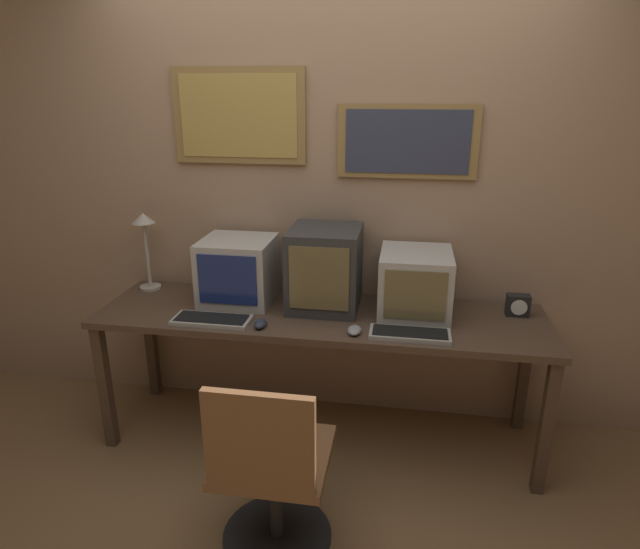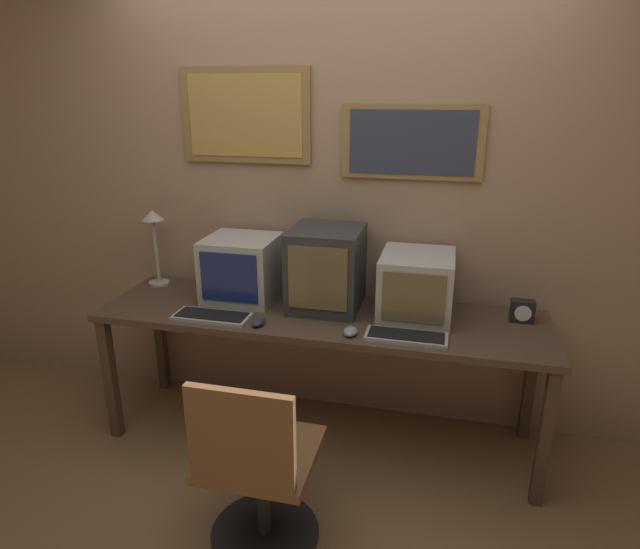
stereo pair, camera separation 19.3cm
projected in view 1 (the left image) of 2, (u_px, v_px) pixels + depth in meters
The scene contains 12 objects.
wall_back at pixel (330, 196), 2.97m from camera, with size 8.00×0.08×2.60m.
desk at pixel (320, 326), 2.83m from camera, with size 2.34×0.63×0.75m.
monitor_left at pixel (238, 270), 2.93m from camera, with size 0.38×0.37×0.35m.
monitor_center at pixel (325, 268), 2.83m from camera, with size 0.37×0.39×0.43m.
monitor_right at pixel (415, 283), 2.77m from camera, with size 0.36×0.41×0.33m.
keyboard_main at pixel (212, 320), 2.70m from camera, with size 0.39×0.16×0.03m.
keyboard_side at pixel (410, 334), 2.54m from camera, with size 0.38×0.15×0.03m.
mouse_near_keyboard at pixel (260, 324), 2.64m from camera, with size 0.06×0.10×0.04m.
mouse_far_corner at pixel (354, 330), 2.57m from camera, with size 0.07×0.10×0.04m.
desk_clock at pixel (518, 305), 2.76m from camera, with size 0.12×0.07×0.11m.
desk_lamp at pixel (145, 235), 3.05m from camera, with size 0.13×0.13×0.45m.
office_chair at pixel (272, 478), 2.18m from camera, with size 0.48×0.48×0.86m.
Camera 1 is at (0.42, -1.70, 1.87)m, focal length 30.00 mm.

